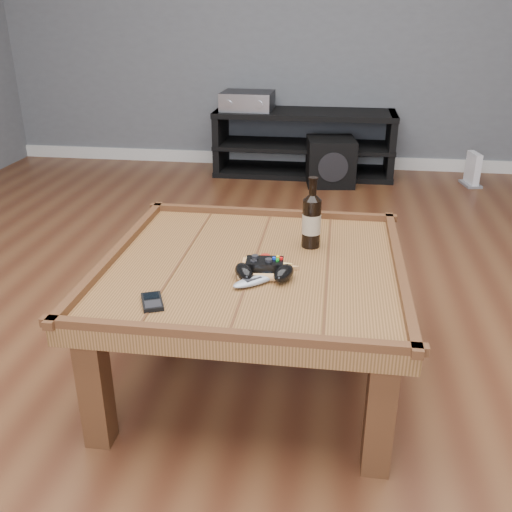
# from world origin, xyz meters

# --- Properties ---
(ground) EXTENTS (6.00, 6.00, 0.00)m
(ground) POSITION_xyz_m (0.00, 0.00, 0.00)
(ground) COLOR #452313
(ground) RESTS_ON ground
(baseboard) EXTENTS (5.00, 0.02, 0.10)m
(baseboard) POSITION_xyz_m (0.00, 2.99, 0.05)
(baseboard) COLOR silver
(baseboard) RESTS_ON ground
(coffee_table) EXTENTS (1.03, 1.03, 0.48)m
(coffee_table) POSITION_xyz_m (0.00, 0.00, 0.39)
(coffee_table) COLOR #503417
(coffee_table) RESTS_ON ground
(media_console) EXTENTS (1.40, 0.45, 0.50)m
(media_console) POSITION_xyz_m (0.00, 2.75, 0.25)
(media_console) COLOR black
(media_console) RESTS_ON ground
(beer_bottle) EXTENTS (0.07, 0.07, 0.26)m
(beer_bottle) POSITION_xyz_m (0.18, 0.17, 0.55)
(beer_bottle) COLOR black
(beer_bottle) RESTS_ON coffee_table
(game_controller) EXTENTS (0.21, 0.15, 0.06)m
(game_controller) POSITION_xyz_m (0.05, -0.10, 0.48)
(game_controller) COLOR black
(game_controller) RESTS_ON coffee_table
(pizza_slice) EXTENTS (0.18, 0.27, 0.03)m
(pizza_slice) POSITION_xyz_m (0.03, -0.05, 0.46)
(pizza_slice) COLOR tan
(pizza_slice) RESTS_ON coffee_table
(smartphone) EXTENTS (0.09, 0.12, 0.01)m
(smartphone) POSITION_xyz_m (-0.25, -0.33, 0.46)
(smartphone) COLOR black
(smartphone) RESTS_ON coffee_table
(remote_control) EXTENTS (0.16, 0.15, 0.02)m
(remote_control) POSITION_xyz_m (0.03, -0.15, 0.46)
(remote_control) COLOR gray
(remote_control) RESTS_ON coffee_table
(av_receiver) EXTENTS (0.40, 0.34, 0.14)m
(av_receiver) POSITION_xyz_m (-0.45, 2.74, 0.57)
(av_receiver) COLOR black
(av_receiver) RESTS_ON media_console
(subwoofer) EXTENTS (0.39, 0.39, 0.35)m
(subwoofer) POSITION_xyz_m (0.22, 2.50, 0.17)
(subwoofer) COLOR black
(subwoofer) RESTS_ON ground
(game_console) EXTENTS (0.15, 0.22, 0.25)m
(game_console) POSITION_xyz_m (1.28, 2.61, 0.11)
(game_console) COLOR slate
(game_console) RESTS_ON ground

